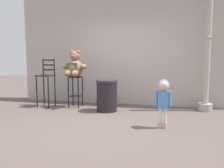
# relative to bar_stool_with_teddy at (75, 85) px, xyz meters

# --- Properties ---
(ground_plane) EXTENTS (24.00, 24.00, 0.00)m
(ground_plane) POSITION_rel_bar_stool_with_teddy_xyz_m (1.11, -1.44, -0.57)
(ground_plane) COLOR #5F4F4C
(building_wall) EXTENTS (6.09, 0.30, 3.78)m
(building_wall) POSITION_rel_bar_stool_with_teddy_xyz_m (1.11, 0.83, 1.32)
(building_wall) COLOR #B1A8A1
(building_wall) RESTS_ON ground_plane
(bar_stool_with_teddy) EXTENTS (0.37, 0.37, 0.82)m
(bar_stool_with_teddy) POSITION_rel_bar_stool_with_teddy_xyz_m (0.00, 0.00, 0.00)
(bar_stool_with_teddy) COLOR black
(bar_stool_with_teddy) RESTS_ON ground_plane
(teddy_bear) EXTENTS (0.65, 0.58, 0.68)m
(teddy_bear) POSITION_rel_bar_stool_with_teddy_xyz_m (-0.00, -0.03, 0.49)
(teddy_bear) COLOR #8E6348
(teddy_bear) RESTS_ON bar_stool_with_teddy
(child_walking) EXTENTS (0.28, 0.22, 0.88)m
(child_walking) POSITION_rel_bar_stool_with_teddy_xyz_m (2.26, -1.29, 0.07)
(child_walking) COLOR #CD9E91
(child_walking) RESTS_ON ground_plane
(trash_bin) EXTENTS (0.52, 0.52, 0.76)m
(trash_bin) POSITION_rel_bar_stool_with_teddy_xyz_m (0.93, -0.26, -0.19)
(trash_bin) COLOR black
(trash_bin) RESTS_ON ground_plane
(lamppost) EXTENTS (0.33, 0.33, 3.05)m
(lamppost) POSITION_rel_bar_stool_with_teddy_xyz_m (3.24, 0.34, 0.65)
(lamppost) COLOR #A49FA4
(lamppost) RESTS_ON ground_plane
(bar_chair_empty) EXTENTS (0.40, 0.40, 1.27)m
(bar_chair_empty) POSITION_rel_bar_stool_with_teddy_xyz_m (-0.78, -0.11, 0.16)
(bar_chair_empty) COLOR black
(bar_chair_empty) RESTS_ON ground_plane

